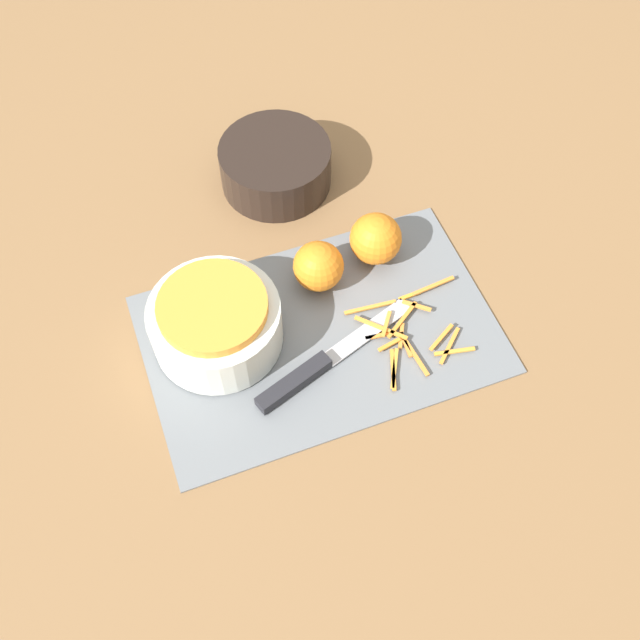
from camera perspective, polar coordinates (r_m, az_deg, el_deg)
ground_plane at (r=0.97m, az=0.00°, el=-1.13°), size 4.00×4.00×0.00m
cutting_board at (r=0.97m, az=0.00°, el=-1.04°), size 0.45×0.29×0.01m
bowl_speckled at (r=0.94m, az=-7.96°, el=-0.15°), size 0.17×0.17×0.08m
bowl_dark at (r=1.11m, az=-3.41°, el=11.66°), size 0.16×0.16×0.07m
knife at (r=0.93m, az=-0.78°, el=-3.93°), size 0.24×0.10×0.02m
orange_left at (r=1.01m, az=4.26°, el=6.20°), size 0.07×0.07×0.07m
orange_right at (r=0.98m, az=-0.12°, el=4.12°), size 0.07×0.07×0.07m
peel_pile at (r=0.97m, az=6.67°, el=-0.94°), size 0.16×0.13×0.01m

